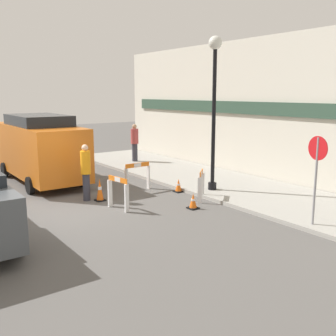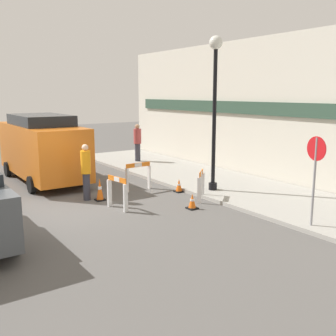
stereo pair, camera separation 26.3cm
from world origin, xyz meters
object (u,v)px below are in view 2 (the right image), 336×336
streetlamp_post (215,93)px  stop_sign (315,166)px  work_van (42,145)px  person_pedestrian (137,141)px  person_worker (86,170)px

streetlamp_post → stop_sign: streetlamp_post is taller
streetlamp_post → work_van: size_ratio=0.93×
person_pedestrian → work_van: work_van is taller
stop_sign → streetlamp_post: bearing=3.8°
person_pedestrian → work_van: size_ratio=0.33×
person_worker → person_pedestrian: 6.78m
stop_sign → person_worker: size_ratio=1.24×
streetlamp_post → stop_sign: 4.59m
person_pedestrian → streetlamp_post: bearing=-163.0°
streetlamp_post → work_van: 6.97m
streetlamp_post → person_pedestrian: streetlamp_post is taller
streetlamp_post → person_pedestrian: bearing=172.8°
streetlamp_post → person_worker: bearing=-112.5°
person_pedestrian → work_van: (1.25, -4.99, 0.31)m
streetlamp_post → stop_sign: bearing=-5.6°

